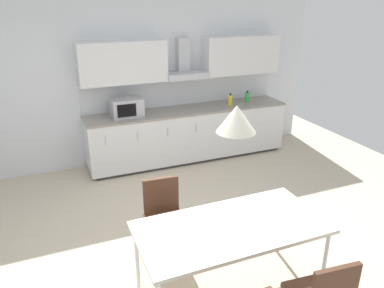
# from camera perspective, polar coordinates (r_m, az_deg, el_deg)

# --- Properties ---
(ground_plane) EXTENTS (8.56, 7.85, 0.02)m
(ground_plane) POSITION_cam_1_polar(r_m,az_deg,el_deg) (4.38, -1.73, -15.53)
(ground_plane) COLOR beige
(wall_back) EXTENTS (6.85, 0.10, 2.89)m
(wall_back) POSITION_cam_1_polar(r_m,az_deg,el_deg) (6.18, -10.83, 10.14)
(wall_back) COLOR silver
(wall_back) RESTS_ON ground_plane
(kitchen_counter) EXTENTS (3.42, 0.67, 0.89)m
(kitchen_counter) POSITION_cam_1_polar(r_m,az_deg,el_deg) (6.39, -0.51, 1.59)
(kitchen_counter) COLOR #333333
(kitchen_counter) RESTS_ON ground_plane
(backsplash_tile) EXTENTS (3.40, 0.02, 0.47)m
(backsplash_tile) POSITION_cam_1_polar(r_m,az_deg,el_deg) (6.47, -1.57, 8.09)
(backsplash_tile) COLOR silver
(backsplash_tile) RESTS_ON kitchen_counter
(upper_wall_cabinets) EXTENTS (3.40, 0.40, 0.63)m
(upper_wall_cabinets) POSITION_cam_1_polar(r_m,az_deg,el_deg) (6.22, -1.09, 12.82)
(upper_wall_cabinets) COLOR silver
(microwave) EXTENTS (0.48, 0.35, 0.28)m
(microwave) POSITION_cam_1_polar(r_m,az_deg,el_deg) (5.92, -9.91, 5.52)
(microwave) COLOR #ADADB2
(microwave) RESTS_ON kitchen_counter
(bottle_green) EXTENTS (0.08, 0.08, 0.20)m
(bottle_green) POSITION_cam_1_polar(r_m,az_deg,el_deg) (6.76, 8.40, 7.12)
(bottle_green) COLOR green
(bottle_green) RESTS_ON kitchen_counter
(bottle_yellow) EXTENTS (0.08, 0.08, 0.21)m
(bottle_yellow) POSITION_cam_1_polar(r_m,az_deg,el_deg) (6.50, 5.85, 6.69)
(bottle_yellow) COLOR yellow
(bottle_yellow) RESTS_ON kitchen_counter
(dining_table) EXTENTS (1.69, 0.83, 0.75)m
(dining_table) POSITION_cam_1_polar(r_m,az_deg,el_deg) (3.42, 6.02, -12.87)
(dining_table) COLOR silver
(dining_table) RESTS_ON ground_plane
(chair_far_left) EXTENTS (0.43, 0.43, 0.87)m
(chair_far_left) POSITION_cam_1_polar(r_m,az_deg,el_deg) (4.01, -4.36, -10.13)
(chair_far_left) COLOR #4C2D1E
(chair_far_left) RESTS_ON ground_plane
(pendant_lamp) EXTENTS (0.32, 0.32, 0.22)m
(pendant_lamp) POSITION_cam_1_polar(r_m,az_deg,el_deg) (2.96, 6.79, 3.84)
(pendant_lamp) COLOR silver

